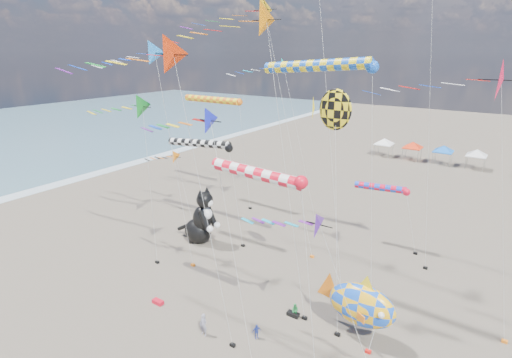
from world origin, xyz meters
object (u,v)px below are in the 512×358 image
object	(u,v)px
person_adult	(203,325)
child_green	(295,311)
cat_inflatable	(200,215)
fish_inflatable	(361,305)
child_blue	(256,331)

from	to	relation	value
person_adult	child_green	bearing A→B (deg)	52.41
cat_inflatable	person_adult	xyz separation A→B (m)	(9.52, -10.39, -2.13)
fish_inflatable	child_green	size ratio (longest dim) A/B	5.45
fish_inflatable	child_blue	xyz separation A→B (m)	(-5.68, -3.89, -2.08)
child_green	fish_inflatable	bearing A→B (deg)	3.48
fish_inflatable	child_green	bearing A→B (deg)	-174.11
fish_inflatable	person_adult	xyz separation A→B (m)	(-8.84, -5.63, -1.80)
person_adult	child_green	xyz separation A→B (m)	(4.25, 5.16, -0.26)
cat_inflatable	child_blue	world-z (taller)	cat_inflatable
person_adult	child_green	distance (m)	6.69
child_green	child_blue	world-z (taller)	child_green
child_green	person_adult	bearing A→B (deg)	-131.90
cat_inflatable	fish_inflatable	distance (m)	18.98
cat_inflatable	child_green	size ratio (longest dim) A/B	5.29
cat_inflatable	child_blue	distance (m)	15.54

